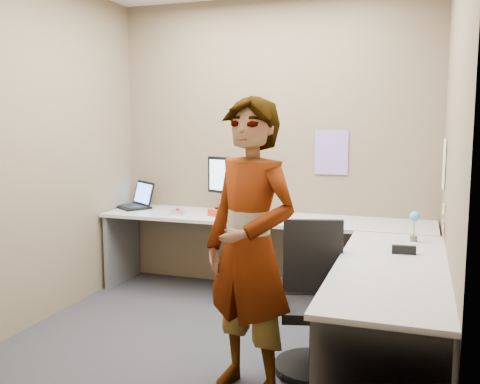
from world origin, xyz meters
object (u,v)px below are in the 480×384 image
(office_chair, at_px, (313,311))
(person, at_px, (250,249))
(desk, at_px, (296,252))
(monitor, at_px, (229,179))

(office_chair, height_order, person, person)
(person, bearing_deg, desk, 113.37)
(desk, height_order, person, person)
(desk, xyz_separation_m, person, (-0.02, -1.09, 0.27))
(desk, height_order, office_chair, office_chair)
(desk, xyz_separation_m, monitor, (-0.74, 0.56, 0.48))
(desk, distance_m, office_chair, 0.75)
(desk, bearing_deg, person, -91.26)
(monitor, bearing_deg, person, -44.23)
(person, bearing_deg, monitor, 138.26)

